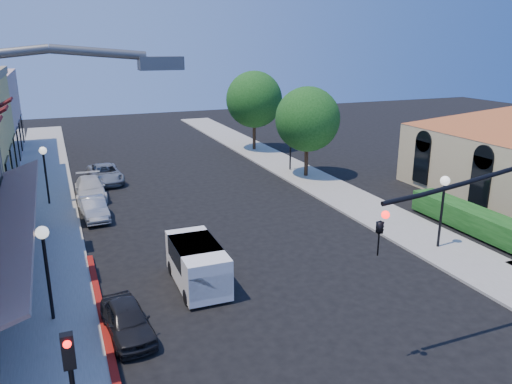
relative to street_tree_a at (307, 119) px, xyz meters
name	(u,v)px	position (x,y,z in m)	size (l,w,h in m)	color
sidewalk_left	(45,184)	(-17.55, 5.00, -4.13)	(3.50, 50.00, 0.12)	gray
sidewalk_right	(277,161)	(-0.05, 5.00, -4.13)	(3.50, 50.00, 0.12)	gray
curb_red_strip	(101,312)	(-15.70, -14.00, -4.19)	(0.25, 10.00, 0.06)	maroon
hedge	(473,232)	(2.90, -13.00, -4.19)	(1.40, 8.00, 1.10)	#144513
street_tree_a	(307,119)	(0.00, 0.00, 0.00)	(4.56, 4.56, 6.48)	#352515
street_tree_b	(254,99)	(0.00, 10.00, 0.35)	(4.94, 4.94, 7.02)	#352515
secondary_signal	(71,372)	(-16.80, -20.59, -1.88)	(0.28, 0.42, 3.32)	black
lamppost_left_near	(44,250)	(-17.30, -14.00, -1.46)	(0.44, 0.44, 3.57)	black
lamppost_left_far	(44,161)	(-17.30, 0.00, -1.46)	(0.44, 0.44, 3.57)	black
lamppost_right_near	(444,194)	(-0.30, -14.00, -1.46)	(0.44, 0.44, 3.57)	black
lamppost_right_far	(291,135)	(-0.30, 2.00, -1.46)	(0.44, 0.44, 3.57)	black
white_van	(198,262)	(-11.85, -13.31, -3.18)	(1.80, 3.98, 1.75)	white
parked_car_a	(127,320)	(-15.00, -15.86, -3.63)	(1.34, 3.34, 1.14)	black
parked_car_b	(94,208)	(-15.00, -3.42, -3.61)	(1.24, 3.56, 1.17)	#9A9D9F
parked_car_c	(90,188)	(-14.86, 0.55, -3.56)	(1.78, 4.39, 1.27)	beige
parked_car_d	(105,174)	(-13.60, 4.00, -3.58)	(2.04, 4.43, 1.23)	gray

